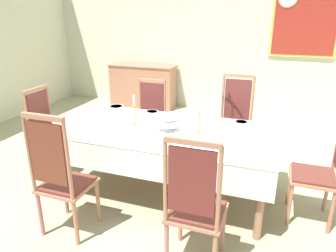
# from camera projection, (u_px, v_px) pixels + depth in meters

# --- Properties ---
(ground) EXTENTS (7.48, 6.53, 0.04)m
(ground) POSITION_uv_depth(u_px,v_px,m) (170.00, 186.00, 3.77)
(ground) COLOR #9E9D80
(back_wall) EXTENTS (7.48, 0.08, 3.35)m
(back_wall) POSITION_uv_depth(u_px,v_px,m) (226.00, 27.00, 6.12)
(back_wall) COLOR beige
(back_wall) RESTS_ON ground
(dining_table) EXTENTS (2.33, 1.18, 0.75)m
(dining_table) POSITION_uv_depth(u_px,v_px,m) (166.00, 136.00, 3.41)
(dining_table) COLOR #9C765E
(dining_table) RESTS_ON ground
(tablecloth) EXTENTS (2.35, 1.20, 0.30)m
(tablecloth) POSITION_uv_depth(u_px,v_px,m) (166.00, 135.00, 3.41)
(tablecloth) COLOR white
(tablecloth) RESTS_ON dining_table
(chair_south_a) EXTENTS (0.44, 0.42, 1.20)m
(chair_south_a) POSITION_uv_depth(u_px,v_px,m) (61.00, 176.00, 2.75)
(chair_south_a) COLOR #A16D4D
(chair_south_a) RESTS_ON ground
(chair_north_a) EXTENTS (0.44, 0.42, 1.05)m
(chair_north_a) POSITION_uv_depth(u_px,v_px,m) (149.00, 115.00, 4.53)
(chair_north_a) COLOR #9D6F51
(chair_north_a) RESTS_ON ground
(chair_south_b) EXTENTS (0.44, 0.42, 1.16)m
(chair_south_b) POSITION_uv_depth(u_px,v_px,m) (195.00, 204.00, 2.37)
(chair_south_b) COLOR #AA674D
(chair_south_b) RESTS_ON ground
(chair_north_b) EXTENTS (0.44, 0.42, 1.20)m
(chair_north_b) POSITION_uv_depth(u_px,v_px,m) (235.00, 121.00, 4.13)
(chair_north_b) COLOR #A66658
(chair_north_b) RESTS_ON ground
(chair_head_west) EXTENTS (0.42, 0.44, 1.08)m
(chair_head_west) POSITION_uv_depth(u_px,v_px,m) (49.00, 130.00, 3.95)
(chair_head_west) COLOR #AB714C
(chair_head_west) RESTS_ON ground
(chair_head_east) EXTENTS (0.42, 0.44, 1.13)m
(chair_head_east) POSITION_uv_depth(u_px,v_px,m) (322.00, 168.00, 2.95)
(chair_head_east) COLOR #A46B53
(chair_head_east) RESTS_ON ground
(soup_tureen) EXTENTS (0.27, 0.27, 0.22)m
(soup_tureen) POSITION_uv_depth(u_px,v_px,m) (168.00, 121.00, 3.34)
(soup_tureen) COLOR silver
(soup_tureen) RESTS_ON tablecloth
(candlestick_west) EXTENTS (0.07, 0.07, 0.36)m
(candlestick_west) POSITION_uv_depth(u_px,v_px,m) (134.00, 113.00, 3.45)
(candlestick_west) COLOR gold
(candlestick_west) RESTS_ON tablecloth
(candlestick_east) EXTENTS (0.07, 0.07, 0.36)m
(candlestick_east) POSITION_uv_depth(u_px,v_px,m) (199.00, 120.00, 3.22)
(candlestick_east) COLOR gold
(candlestick_east) RESTS_ON tablecloth
(bowl_near_left) EXTENTS (0.16, 0.16, 0.03)m
(bowl_near_left) POSITION_uv_depth(u_px,v_px,m) (241.00, 123.00, 3.54)
(bowl_near_left) COLOR silver
(bowl_near_left) RESTS_ON tablecloth
(bowl_near_right) EXTENTS (0.19, 0.19, 0.05)m
(bowl_near_right) POSITION_uv_depth(u_px,v_px,m) (116.00, 107.00, 4.08)
(bowl_near_right) COLOR silver
(bowl_near_right) RESTS_ON tablecloth
(bowl_far_left) EXTENTS (0.17, 0.17, 0.04)m
(bowl_far_left) POSITION_uv_depth(u_px,v_px,m) (118.00, 139.00, 3.08)
(bowl_far_left) COLOR silver
(bowl_far_left) RESTS_ON tablecloth
(bowl_far_right) EXTENTS (0.16, 0.16, 0.04)m
(bowl_far_right) POSITION_uv_depth(u_px,v_px,m) (152.00, 112.00, 3.89)
(bowl_far_right) COLOR silver
(bowl_far_right) RESTS_ON tablecloth
(spoon_primary) EXTENTS (0.04, 0.18, 0.01)m
(spoon_primary) POSITION_uv_depth(u_px,v_px,m) (252.00, 124.00, 3.53)
(spoon_primary) COLOR gold
(spoon_primary) RESTS_ON tablecloth
(spoon_secondary) EXTENTS (0.04, 0.18, 0.01)m
(spoon_secondary) POSITION_uv_depth(u_px,v_px,m) (109.00, 108.00, 4.15)
(spoon_secondary) COLOR gold
(spoon_secondary) RESTS_ON tablecloth
(sideboard) EXTENTS (1.44, 0.48, 0.90)m
(sideboard) POSITION_uv_depth(u_px,v_px,m) (143.00, 86.00, 6.79)
(sideboard) COLOR #A56C54
(sideboard) RESTS_ON ground
(framed_painting) EXTENTS (1.14, 0.05, 1.05)m
(framed_painting) POSITION_uv_depth(u_px,v_px,m) (304.00, 27.00, 5.60)
(framed_painting) COLOR #D1B251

